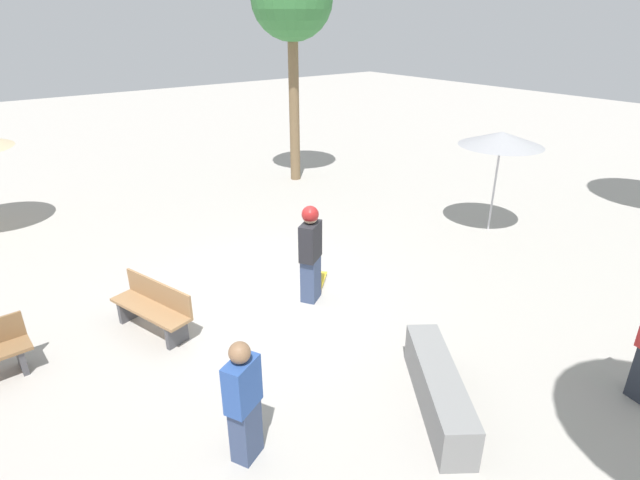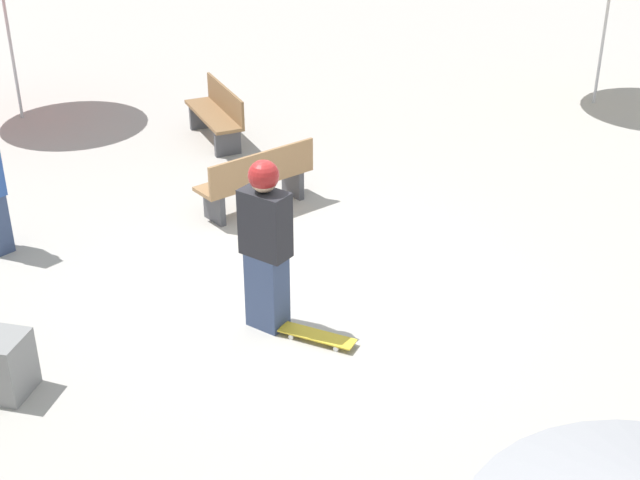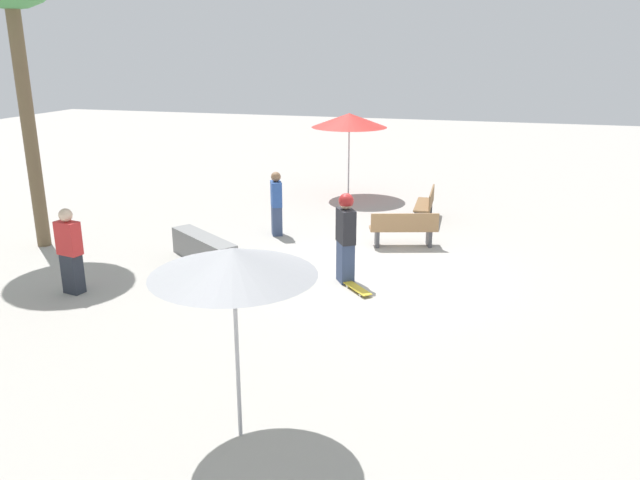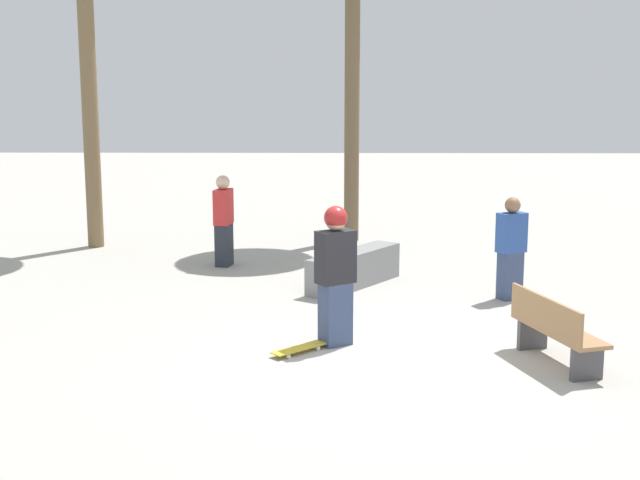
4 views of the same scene
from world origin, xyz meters
The scene contains 5 objects.
ground_plane centered at (0.00, 0.00, 0.00)m, with size 60.00×60.00×0.00m, color #ADA8A0.
skater_main centered at (-0.49, -0.60, 0.99)m, with size 0.49×0.56×1.84m.
skateboard centered at (-0.13, -1.07, 0.06)m, with size 0.69×0.72×0.07m.
bench_near centered at (0.28, 2.05, 0.43)m, with size 1.66×0.89×0.85m.
bench_far centered at (0.50, 4.64, 0.43)m, with size 0.51×1.62×0.85m.
Camera 2 is at (-2.89, -8.01, 5.07)m, focal length 50.00 mm.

